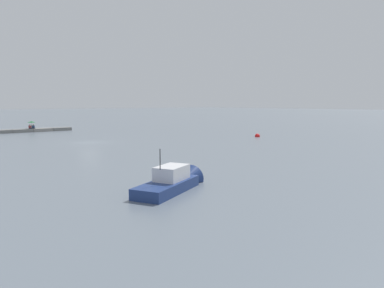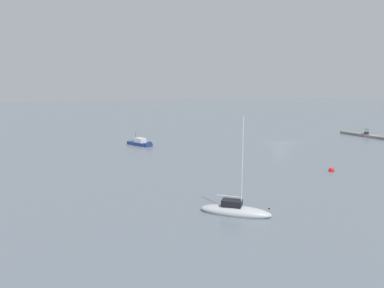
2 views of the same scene
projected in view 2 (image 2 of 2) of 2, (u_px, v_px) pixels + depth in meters
The scene contains 8 objects.
ground_plane at pixel (281, 143), 64.19m from camera, with size 500.00×500.00×0.00m, color slate.
seawall_pier at pixel (367, 136), 72.15m from camera, with size 12.58×1.96×0.52m.
person_seated_blue_left at pixel (368, 133), 71.84m from camera, with size 0.41×0.62×0.73m.
person_seated_maroon_right at pixel (365, 133), 72.30m from camera, with size 0.41×0.62×0.73m.
umbrella_open_green at pixel (367, 129), 71.97m from camera, with size 1.23×1.23×1.27m.
sailboat_grey_outer at pixel (235, 211), 27.59m from camera, with size 4.94×5.48×8.22m.
motorboat_navy_mid at pixel (141, 144), 60.84m from camera, with size 5.55×3.73×3.00m.
mooring_buoy_near at pixel (331, 170), 41.92m from camera, with size 0.69×0.69×0.69m.
Camera 2 is at (-52.57, 39.18, 9.96)m, focal length 32.15 mm.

